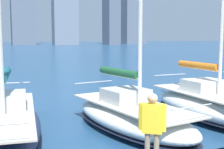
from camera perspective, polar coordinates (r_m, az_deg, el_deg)
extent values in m
cube|color=slate|center=(192.66, 4.04, 10.34)|extent=(13.49, 8.95, 31.77)
ellipsoid|color=white|center=(14.91, 17.52, -5.60)|extent=(2.87, 7.05, 1.13)
ellipsoid|color=black|center=(14.98, 17.48, -6.77)|extent=(2.89, 7.09, 0.10)
cube|color=beige|center=(14.80, 17.60, -3.35)|extent=(2.36, 6.21, 0.06)
cube|color=silver|center=(15.06, 16.59, -1.96)|extent=(1.70, 1.56, 0.55)
cylinder|color=silver|center=(15.38, 15.43, 1.16)|extent=(0.14, 2.95, 0.12)
cylinder|color=orange|center=(15.37, 15.44, 1.60)|extent=(0.34, 2.72, 0.32)
cylinder|color=silver|center=(17.21, 10.75, -0.02)|extent=(2.12, 0.06, 0.04)
ellipsoid|color=white|center=(12.56, 3.57, -7.89)|extent=(3.69, 7.31, 1.00)
ellipsoid|color=black|center=(12.63, 3.56, -9.11)|extent=(3.70, 7.35, 0.10)
cube|color=beige|center=(12.43, 3.59, -5.52)|extent=(3.09, 6.41, 0.06)
cube|color=silver|center=(12.71, 2.50, -3.84)|extent=(1.81, 1.76, 0.55)
cylinder|color=silver|center=(13.02, 1.23, -0.13)|extent=(0.56, 2.92, 0.12)
cylinder|color=#1E5633|center=(13.01, 1.23, 0.40)|extent=(0.73, 2.72, 0.32)
cylinder|color=silver|center=(9.94, 14.43, -5.77)|extent=(1.71, 0.30, 0.04)
cylinder|color=silver|center=(14.98, -3.36, -1.40)|extent=(1.98, 0.34, 0.04)
ellipsoid|color=navy|center=(11.84, -18.98, -9.06)|extent=(3.49, 8.24, 1.04)
ellipsoid|color=black|center=(11.92, -18.92, -10.39)|extent=(3.51, 8.28, 0.10)
cube|color=beige|center=(11.70, -19.08, -6.45)|extent=(2.93, 7.23, 0.06)
cube|color=silver|center=(12.11, -19.00, -4.54)|extent=(1.70, 1.93, 0.55)
cylinder|color=silver|center=(12.58, -18.97, -0.55)|extent=(0.56, 3.34, 0.12)
cylinder|color=#19606B|center=(12.57, -18.99, -0.01)|extent=(0.72, 3.10, 0.32)
cylinder|color=silver|center=(15.14, -18.32, -1.49)|extent=(1.84, 0.28, 0.04)
cube|color=yellow|center=(7.41, 7.37, -7.95)|extent=(0.50, 0.45, 0.70)
cylinder|color=yellow|center=(7.44, 5.26, -7.64)|extent=(0.10, 0.10, 0.64)
cylinder|color=yellow|center=(7.37, 9.51, -7.84)|extent=(0.10, 0.10, 0.64)
sphere|color=tan|center=(7.30, 7.43, -4.38)|extent=(0.24, 0.24, 0.24)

